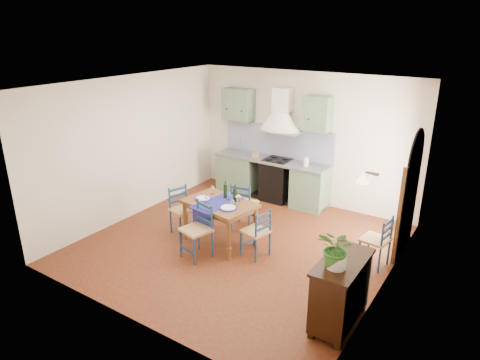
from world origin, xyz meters
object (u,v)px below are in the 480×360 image
Objects in this scene: chair_near at (198,230)px; sideboard at (340,290)px; dining_table at (219,207)px; potted_plant at (337,249)px.

sideboard is (2.60, -0.36, 0.02)m from chair_near.
dining_table is 0.62m from chair_near.
chair_near is 0.90× the size of sideboard.
dining_table is 2.68× the size of potted_plant.
dining_table is at bearing 87.92° from chair_near.
chair_near is 1.90× the size of potted_plant.
chair_near is 2.63m from sideboard.
sideboard is at bearing 85.31° from potted_plant.
dining_table reaches higher than chair_near.
dining_table reaches higher than sideboard.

